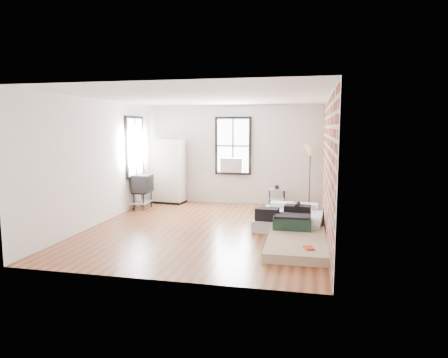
% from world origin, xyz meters
% --- Properties ---
extents(ground, '(6.00, 6.00, 0.00)m').
position_xyz_m(ground, '(0.00, 0.00, 0.00)').
color(ground, '#5D2C18').
rests_on(ground, ground).
extents(room_shell, '(5.02, 6.02, 2.80)m').
position_xyz_m(room_shell, '(0.23, 0.36, 1.74)').
color(room_shell, silver).
rests_on(room_shell, ground).
extents(mattress_main, '(1.51, 1.96, 0.60)m').
position_xyz_m(mattress_main, '(1.74, 0.69, 0.16)').
color(mattress_main, silver).
rests_on(mattress_main, ground).
extents(mattress_bare, '(1.09, 2.04, 0.44)m').
position_xyz_m(mattress_bare, '(1.92, -0.79, 0.13)').
color(mattress_bare, '#BBAF87').
rests_on(mattress_bare, ground).
extents(wardrobe, '(0.99, 0.64, 1.84)m').
position_xyz_m(wardrobe, '(-1.83, 2.65, 0.91)').
color(wardrobe, black).
rests_on(wardrobe, ground).
extents(side_table, '(0.49, 0.41, 0.59)m').
position_xyz_m(side_table, '(1.28, 2.72, 0.39)').
color(side_table, black).
rests_on(side_table, ground).
extents(floor_lamp, '(0.37, 0.37, 1.73)m').
position_xyz_m(floor_lamp, '(2.15, 2.65, 1.49)').
color(floor_lamp, black).
rests_on(floor_lamp, ground).
extents(tv_stand, '(0.47, 0.66, 0.92)m').
position_xyz_m(tv_stand, '(-2.21, 1.69, 0.65)').
color(tv_stand, black).
rests_on(tv_stand, ground).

